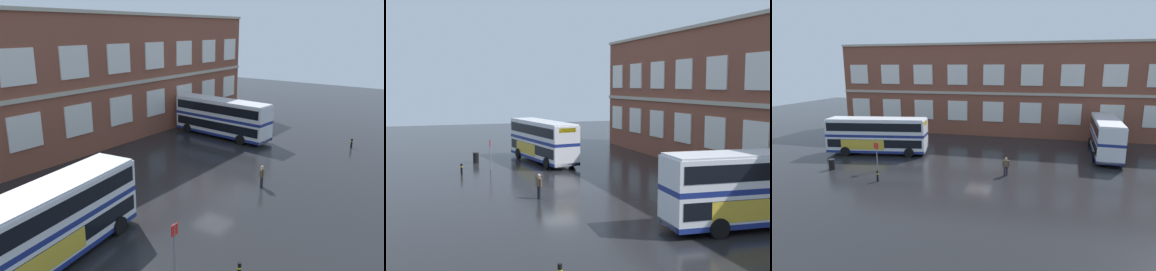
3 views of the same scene
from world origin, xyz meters
The scene contains 7 objects.
ground_plane centered at (0.00, 2.00, 0.00)m, with size 120.00×120.00×0.00m, color black.
double_decker_near centered at (-11.98, 1.84, 2.15)m, with size 11.27×4.29×4.07m.
double_decker_middle centered at (12.92, 7.48, 2.15)m, with size 3.47×11.16×4.07m.
waiting_passenger centered at (2.93, -2.32, 0.93)m, with size 0.64×0.32×1.70m.
bus_stand_flag centered at (-9.07, -3.75, 1.64)m, with size 0.44×0.10×2.70m.
station_litter_bin centered at (-13.47, -4.51, 0.52)m, with size 0.60×0.60×1.03m.
safety_bollard_east centered at (-7.60, -6.43, 0.49)m, with size 0.19×0.19×0.95m.
Camera 2 is at (33.55, -10.07, 7.63)m, focal length 44.76 mm.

